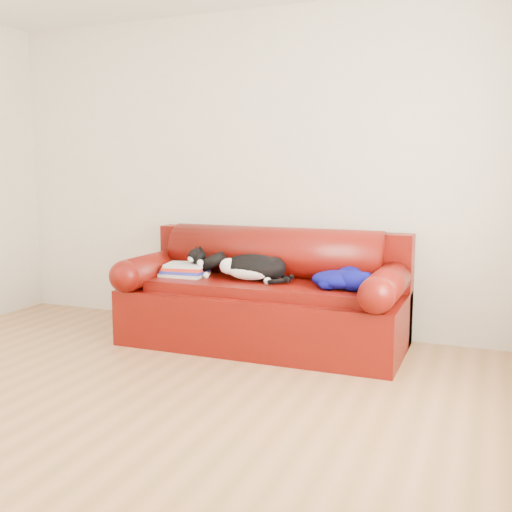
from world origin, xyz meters
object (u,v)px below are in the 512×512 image
Objects in this scene: sofa_base at (263,314)px; blanket at (341,279)px; book_stack at (185,270)px; cat at (252,268)px.

blanket reaches higher than sofa_base.
sofa_base is 0.70m from book_stack.
book_stack is 0.73× the size of blanket.
sofa_base is 4.44× the size of blanket.
cat is at bearing 1.16° from book_stack.
book_stack is 1.24m from blanket.
blanket is at bearing -0.13° from book_stack.
cat is (0.56, 0.01, 0.05)m from book_stack.
sofa_base is 6.06× the size of book_stack.
sofa_base is at bearing 27.00° from cat.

